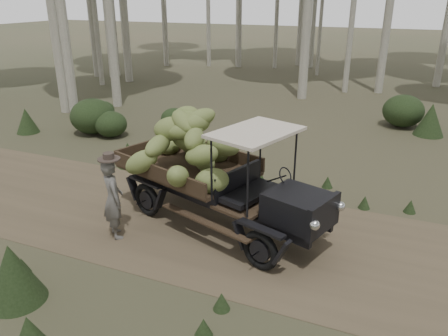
# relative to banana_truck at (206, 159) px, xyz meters

# --- Properties ---
(ground) EXTENTS (120.00, 120.00, 0.00)m
(ground) POSITION_rel_banana_truck_xyz_m (2.61, -0.38, -1.36)
(ground) COLOR #473D2B
(ground) RESTS_ON ground
(dirt_track) EXTENTS (70.00, 4.00, 0.01)m
(dirt_track) POSITION_rel_banana_truck_xyz_m (2.61, -0.38, -1.35)
(dirt_track) COLOR brown
(dirt_track) RESTS_ON ground
(banana_truck) EXTENTS (5.04, 3.03, 2.39)m
(banana_truck) POSITION_rel_banana_truck_xyz_m (0.00, 0.00, 0.00)
(banana_truck) COLOR black
(banana_truck) RESTS_ON ground
(farmer) EXTENTS (0.70, 0.68, 1.76)m
(farmer) POSITION_rel_banana_truck_xyz_m (-1.36, -1.39, -0.52)
(farmer) COLOR #585551
(farmer) RESTS_ON ground
(undergrowth) EXTENTS (23.09, 22.00, 1.32)m
(undergrowth) POSITION_rel_banana_truck_xyz_m (2.49, -1.32, -0.82)
(undergrowth) COLOR #233319
(undergrowth) RESTS_ON ground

